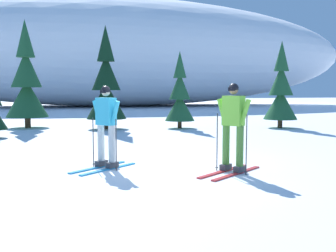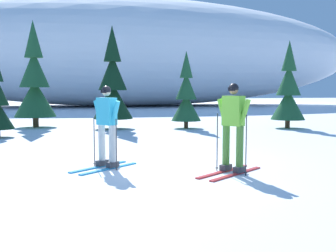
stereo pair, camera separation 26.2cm
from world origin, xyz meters
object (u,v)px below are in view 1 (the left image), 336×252
pine_tree_center_right (180,96)px  skier_cyan_jacket (106,125)px  pine_tree_center_left (26,83)px  skier_lime_jacket (233,126)px  pine_tree_far_right (281,92)px  pine_tree_center (106,86)px

pine_tree_center_right → skier_cyan_jacket: bearing=-115.1°
pine_tree_center_left → skier_lime_jacket: bearing=-64.4°
skier_lime_jacket → pine_tree_far_right: pine_tree_far_right is taller
pine_tree_center → pine_tree_far_right: 7.68m
skier_lime_jacket → pine_tree_center_right: 9.27m
skier_cyan_jacket → pine_tree_center_right: size_ratio=0.53×
skier_lime_jacket → pine_tree_center: size_ratio=0.42×
pine_tree_center_right → pine_tree_far_right: (4.41, -0.82, 0.20)m
skier_cyan_jacket → pine_tree_far_right: (8.23, 7.32, 0.66)m
pine_tree_center → pine_tree_center_right: 3.22m
pine_tree_far_right → skier_lime_jacket: bearing=-124.3°
pine_tree_far_right → pine_tree_center_left: bearing=166.5°
skier_lime_jacket → skier_cyan_jacket: size_ratio=1.03×
skier_cyan_jacket → pine_tree_center_left: size_ratio=0.38×
skier_cyan_jacket → pine_tree_center_right: (3.82, 8.14, 0.46)m
skier_cyan_jacket → pine_tree_center_left: 10.37m
pine_tree_center → pine_tree_center_right: (3.16, -0.45, -0.45)m
pine_tree_center_left → pine_tree_center_right: size_ratio=1.41×
skier_lime_jacket → skier_cyan_jacket: 2.73m
pine_tree_center_right → pine_tree_center: bearing=171.9°
skier_lime_jacket → pine_tree_center_left: bearing=115.6°
skier_lime_jacket → pine_tree_center: 9.84m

